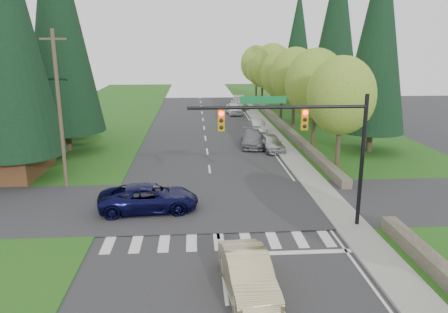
{
  "coord_description": "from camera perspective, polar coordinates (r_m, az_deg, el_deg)",
  "views": [
    {
      "loc": [
        -1.07,
        -15.86,
        9.14
      ],
      "look_at": [
        0.6,
        8.45,
        2.8
      ],
      "focal_mm": 35.0,
      "sensor_mm": 36.0,
      "label": 1
    }
  ],
  "objects": [
    {
      "name": "traffic_signal",
      "position": [
        21.48,
        10.83,
        3.16
      ],
      "size": [
        8.7,
        0.37,
        6.8
      ],
      "color": "black",
      "rests_on": "ground"
    },
    {
      "name": "stone_wall_north",
      "position": [
        47.69,
        7.84,
        3.83
      ],
      "size": [
        0.7,
        40.0,
        0.7
      ],
      "primitive_type": "cube",
      "color": "#4C4438",
      "rests_on": "ground"
    },
    {
      "name": "parked_car_e",
      "position": [
        62.69,
        2.01,
        6.86
      ],
      "size": [
        2.6,
        5.17,
        1.44
      ],
      "primitive_type": "imported",
      "rotation": [
        0.0,
        0.0,
        0.12
      ],
      "color": "#ABABB0",
      "rests_on": "ground"
    },
    {
      "name": "conifer_e_a",
      "position": [
        38.91,
        19.51,
        14.74
      ],
      "size": [
        5.44,
        5.44,
        17.8
      ],
      "color": "#38281C",
      "rests_on": "ground"
    },
    {
      "name": "cross_street",
      "position": [
        25.58,
        -1.29,
        -6.36
      ],
      "size": [
        120.0,
        8.0,
        0.1
      ],
      "primitive_type": "cube",
      "color": "#28282B",
      "rests_on": "ground"
    },
    {
      "name": "decid_tree_2",
      "position": [
        45.14,
        9.24,
        10.32
      ],
      "size": [
        5.0,
        5.0,
        8.82
      ],
      "color": "#38281C",
      "rests_on": "ground"
    },
    {
      "name": "decid_tree_4",
      "position": [
        58.86,
        6.33,
        11.5
      ],
      "size": [
        5.4,
        5.4,
        9.18
      ],
      "color": "#38281C",
      "rests_on": "ground"
    },
    {
      "name": "utility_pole",
      "position": [
        29.38,
        -20.68,
        5.83
      ],
      "size": [
        1.6,
        0.24,
        10.0
      ],
      "color": "#473828",
      "rests_on": "ground"
    },
    {
      "name": "conifer_w_a",
      "position": [
        32.2,
        -26.8,
        16.03
      ],
      "size": [
        6.12,
        6.12,
        19.8
      ],
      "color": "#38281C",
      "rests_on": "ground"
    },
    {
      "name": "decid_tree_1",
      "position": [
        38.44,
        11.88,
        9.29
      ],
      "size": [
        5.2,
        5.2,
        8.8
      ],
      "color": "#38281C",
      "rests_on": "ground"
    },
    {
      "name": "decid_tree_5",
      "position": [
        65.75,
        5.06,
        11.39
      ],
      "size": [
        4.8,
        4.8,
        8.3
      ],
      "color": "#38281C",
      "rests_on": "ground"
    },
    {
      "name": "conifer_e_c",
      "position": [
        65.62,
        9.64,
        14.52
      ],
      "size": [
        5.1,
        5.1,
        16.8
      ],
      "color": "#38281C",
      "rests_on": "ground"
    },
    {
      "name": "conifer_w_c",
      "position": [
        39.46,
        -20.95,
        16.8
      ],
      "size": [
        6.46,
        6.46,
        20.8
      ],
      "color": "#38281C",
      "rests_on": "ground"
    },
    {
      "name": "suv_navy",
      "position": [
        24.82,
        -9.78,
        -5.37
      ],
      "size": [
        5.68,
        2.98,
        1.53
      ],
      "primitive_type": "imported",
      "rotation": [
        0.0,
        0.0,
        1.66
      ],
      "color": "#0A0B34",
      "rests_on": "ground"
    },
    {
      "name": "conifer_w_e",
      "position": [
        45.74,
        -21.12,
        15.09
      ],
      "size": [
        5.78,
        5.78,
        18.8
      ],
      "color": "#38281C",
      "rests_on": "ground"
    },
    {
      "name": "grass_west",
      "position": [
        38.88,
        -21.69,
        -0.02
      ],
      "size": [
        14.0,
        110.0,
        0.06
      ],
      "primitive_type": "cube",
      "color": "#285717",
      "rests_on": "ground"
    },
    {
      "name": "parked_car_c",
      "position": [
        46.14,
        4.45,
        3.94
      ],
      "size": [
        1.48,
        3.97,
        1.3
      ],
      "primitive_type": "imported",
      "rotation": [
        0.0,
        0.0,
        0.03
      ],
      "color": "silver",
      "rests_on": "ground"
    },
    {
      "name": "curb_east",
      "position": [
        39.58,
        6.53,
        1.23
      ],
      "size": [
        0.2,
        80.0,
        0.13
      ],
      "primitive_type": "cube",
      "color": "gray",
      "rests_on": "ground"
    },
    {
      "name": "parked_car_a",
      "position": [
        38.41,
        6.16,
        1.82
      ],
      "size": [
        2.16,
        4.34,
        1.42
      ],
      "primitive_type": "imported",
      "rotation": [
        0.0,
        0.0,
        0.12
      ],
      "color": "#B1B1B6",
      "rests_on": "ground"
    },
    {
      "name": "sidewalk_east",
      "position": [
        39.74,
        7.73,
        1.25
      ],
      "size": [
        1.8,
        80.0,
        0.13
      ],
      "primitive_type": "cube",
      "color": "gray",
      "rests_on": "ground"
    },
    {
      "name": "parked_car_b",
      "position": [
        39.88,
        3.74,
        2.36
      ],
      "size": [
        2.47,
        5.13,
        1.44
      ],
      "primitive_type": "imported",
      "rotation": [
        0.0,
        0.0,
        -0.09
      ],
      "color": "slate",
      "rests_on": "ground"
    },
    {
      "name": "decid_tree_6",
      "position": [
        72.67,
        4.28,
        11.96
      ],
      "size": [
        5.2,
        5.2,
        8.86
      ],
      "color": "#38281C",
      "rests_on": "ground"
    },
    {
      "name": "conifer_e_b",
      "position": [
        52.41,
        14.48,
        15.95
      ],
      "size": [
        6.12,
        6.12,
        19.8
      ],
      "color": "#38281C",
      "rests_on": "ground"
    },
    {
      "name": "parked_car_d",
      "position": [
        58.06,
        1.31,
        6.27
      ],
      "size": [
        2.16,
        4.53,
        1.49
      ],
      "primitive_type": "imported",
      "rotation": [
        0.0,
        0.0,
        0.09
      ],
      "color": "white",
      "rests_on": "ground"
    },
    {
      "name": "decid_tree_3",
      "position": [
        52.01,
        7.59,
        10.63
      ],
      "size": [
        5.0,
        5.0,
        8.55
      ],
      "color": "#38281C",
      "rests_on": "ground"
    },
    {
      "name": "decid_tree_0",
      "position": [
        31.78,
        15.08,
        7.69
      ],
      "size": [
        4.8,
        4.8,
        8.37
      ],
      "color": "#38281C",
      "rests_on": "ground"
    },
    {
      "name": "sedan_champagne",
      "position": [
        16.95,
        3.12,
        -15.04
      ],
      "size": [
        2.03,
        4.79,
        1.54
      ],
      "primitive_type": "imported",
      "rotation": [
        0.0,
        0.0,
        0.09
      ],
      "color": "beige",
      "rests_on": "ground"
    },
    {
      "name": "ground",
      "position": [
        18.34,
        -0.07,
        -15.32
      ],
      "size": [
        120.0,
        120.0,
        0.0
      ],
      "primitive_type": "plane",
      "color": "#28282B",
      "rests_on": "ground"
    },
    {
      "name": "grass_east",
      "position": [
        39.59,
        17.0,
        0.63
      ],
      "size": [
        14.0,
        110.0,
        0.06
      ],
      "primitive_type": "cube",
      "color": "#285717",
      "rests_on": "ground"
    }
  ]
}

